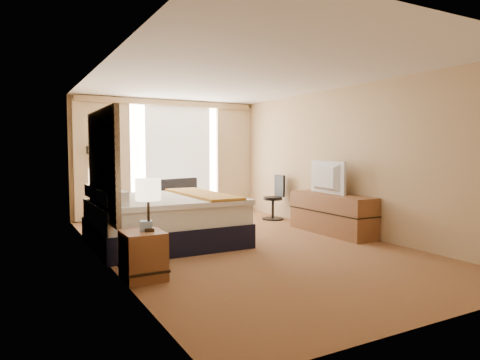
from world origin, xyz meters
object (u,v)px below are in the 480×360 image
floor_lamp (91,168)px  television (323,177)px  loveseat (181,207)px  desk_chair (275,200)px  lamp_right (98,177)px  nightstand_left (143,255)px  nightstand_right (101,223)px  media_dresser (331,214)px  lamp_left (148,191)px  bed (163,219)px

floor_lamp → television: (3.48, -3.12, -0.11)m
loveseat → desk_chair: size_ratio=1.65×
desk_chair → television: bearing=-87.5°
lamp_right → nightstand_left: bearing=-89.2°
loveseat → television: television is taller
nightstand_right → lamp_right: size_ratio=0.87×
nightstand_right → loveseat: 2.17m
lamp_right → television: (3.69, -1.21, -0.05)m
nightstand_right → media_dresser: 3.97m
loveseat → floor_lamp: bearing=137.1°
media_dresser → nightstand_left: bearing=-164.2°
nightstand_right → loveseat: (1.85, 1.14, 0.01)m
nightstand_right → loveseat: loveseat is taller
lamp_left → lamp_right: bearing=92.2°
floor_lamp → lamp_right: 1.92m
floor_lamp → lamp_left: 4.40m
desk_chair → lamp_left: bearing=-138.3°
loveseat → desk_chair: desk_chair is taller
desk_chair → nightstand_left: bearing=-139.1°
lamp_left → television: (3.59, 1.28, -0.03)m
lamp_left → lamp_right: (-0.09, 2.48, 0.02)m
bed → television: television is taller
floor_lamp → desk_chair: size_ratio=1.65×
nightstand_left → nightstand_right: size_ratio=1.00×
bed → nightstand_right: bearing=134.5°
floor_lamp → lamp_right: floor_lamp is taller
bed → lamp_left: 1.98m
nightstand_left → lamp_left: lamp_left is taller
nightstand_left → loveseat: (1.85, 3.64, 0.01)m
media_dresser → television: (-0.05, 0.18, 0.64)m
lamp_right → loveseat: bearing=32.5°
bed → loveseat: 2.22m
floor_lamp → desk_chair: floor_lamp is taller
floor_lamp → lamp_left: bearing=-91.4°
nightstand_right → bed: size_ratio=0.25×
nightstand_right → television: television is taller
nightstand_left → television: bearing=18.7°
bed → floor_lamp: floor_lamp is taller
loveseat → floor_lamp: (-1.68, 0.71, 0.82)m
floor_lamp → television: size_ratio=1.55×
loveseat → lamp_left: 4.16m
media_dresser → lamp_right: bearing=159.6°
bed → loveseat: bearing=62.2°
media_dresser → loveseat: 3.19m
nightstand_right → television: bearing=-19.2°
bed → floor_lamp: size_ratio=1.40×
media_dresser → loveseat: loveseat is taller
lamp_left → television: size_ratio=0.60×
desk_chair → media_dresser: bearing=-85.8°
bed → nightstand_left: bearing=-115.7°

